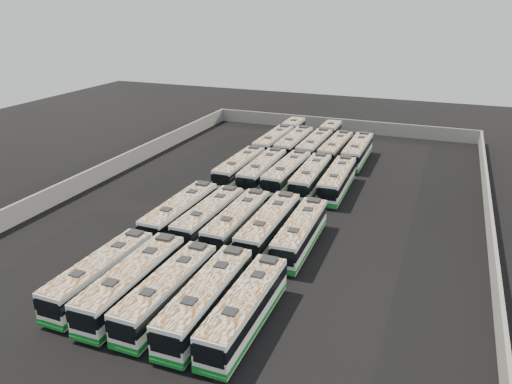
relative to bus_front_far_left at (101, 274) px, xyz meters
name	(u,v)px	position (x,y,z in m)	size (l,w,h in m)	color
ground	(267,208)	(6.18, 20.42, -1.60)	(140.00, 140.00, 0.00)	black
perimeter_wall	(267,199)	(6.18, 20.42, -0.50)	(45.20, 73.20, 2.20)	gray
bus_front_far_left	(101,274)	(0.00, 0.00, 0.00)	(2.51, 11.15, 3.13)	beige
bus_front_left	(133,282)	(3.06, -0.18, 0.06)	(2.52, 11.57, 3.26)	beige
bus_front_center	(168,291)	(6.09, -0.23, 0.01)	(2.51, 11.22, 3.15)	beige
bus_front_right	(207,299)	(9.20, -0.17, 0.06)	(2.58, 11.55, 3.25)	beige
bus_front_far_right	(245,309)	(12.16, -0.23, 0.01)	(2.40, 11.18, 3.15)	beige
bus_midfront_far_left	(180,213)	(-0.02, 12.42, 0.06)	(2.52, 11.53, 3.24)	beige
bus_midfront_left	(209,217)	(3.01, 12.68, 0.00)	(2.56, 11.14, 3.13)	beige
bus_midfront_center	(238,222)	(6.05, 12.59, 0.02)	(2.43, 11.28, 3.17)	beige
bus_midfront_right	(269,227)	(9.21, 12.68, 0.06)	(2.44, 11.53, 3.25)	beige
bus_midfront_far_right	(300,233)	(12.26, 12.61, 0.00)	(2.54, 11.14, 3.13)	beige
bus_midback_far_left	(240,168)	(-0.11, 27.54, 0.03)	(2.50, 11.31, 3.18)	beige
bus_midback_left	(263,171)	(2.99, 27.43, 0.05)	(2.57, 11.51, 3.24)	beige
bus_midback_center	(287,173)	(6.07, 27.66, 0.05)	(2.70, 11.51, 3.23)	beige
bus_midback_right	(311,177)	(9.11, 27.46, 0.04)	(2.60, 11.40, 3.20)	beige
bus_midback_far_right	(337,180)	(12.25, 27.64, 0.02)	(2.59, 11.26, 3.16)	beige
bus_back_far_left	(281,138)	(-0.02, 43.18, 0.04)	(2.58, 17.72, 3.21)	beige
bus_back_left	(294,144)	(3.00, 40.29, 0.07)	(2.45, 11.57, 3.26)	beige
bus_back_center	(320,141)	(6.10, 43.37, 0.02)	(2.56, 17.57, 3.18)	beige
bus_back_right	(336,149)	(9.15, 40.18, 0.01)	(2.62, 11.22, 3.15)	beige
bus_back_far_right	(357,151)	(12.24, 40.20, 0.05)	(2.47, 11.44, 3.22)	beige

